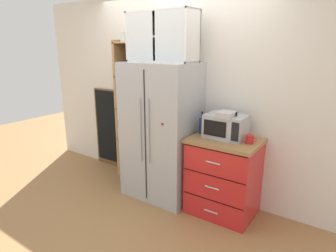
% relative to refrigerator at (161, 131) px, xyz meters
% --- Properties ---
extents(ground_plane, '(10.55, 10.55, 0.00)m').
position_rel_refrigerator_xyz_m(ground_plane, '(-0.00, -0.03, -0.85)').
color(ground_plane, '#9E7042').
extents(wall_back_cream, '(4.86, 0.10, 2.55)m').
position_rel_refrigerator_xyz_m(wall_back_cream, '(-0.00, 0.37, 0.42)').
color(wall_back_cream, silver).
rests_on(wall_back_cream, ground).
extents(refrigerator, '(0.88, 0.67, 1.71)m').
position_rel_refrigerator_xyz_m(refrigerator, '(0.00, 0.00, 0.00)').
color(refrigerator, '#ADAFB5').
rests_on(refrigerator, ground).
extents(pantry_shelf_column, '(0.45, 0.28, 2.06)m').
position_rel_refrigerator_xyz_m(pantry_shelf_column, '(-0.69, 0.26, 0.17)').
color(pantry_shelf_column, brown).
rests_on(pantry_shelf_column, ground).
extents(counter_cabinet, '(0.76, 0.60, 0.90)m').
position_rel_refrigerator_xyz_m(counter_cabinet, '(0.85, 0.04, -0.40)').
color(counter_cabinet, red).
rests_on(counter_cabinet, ground).
extents(microwave, '(0.44, 0.33, 0.26)m').
position_rel_refrigerator_xyz_m(microwave, '(0.82, 0.09, 0.18)').
color(microwave, '#ADAFB5').
rests_on(microwave, counter_cabinet).
extents(coffee_maker, '(0.17, 0.20, 0.31)m').
position_rel_refrigerator_xyz_m(coffee_maker, '(0.85, 0.04, 0.20)').
color(coffee_maker, '#B7B7BC').
rests_on(coffee_maker, counter_cabinet).
extents(mug_red, '(0.12, 0.08, 0.09)m').
position_rel_refrigerator_xyz_m(mug_red, '(1.12, 0.03, 0.09)').
color(mug_red, red).
rests_on(mug_red, counter_cabinet).
extents(bottle_cobalt, '(0.06, 0.06, 0.26)m').
position_rel_refrigerator_xyz_m(bottle_cobalt, '(0.53, 0.08, 0.16)').
color(bottle_cobalt, navy).
rests_on(bottle_cobalt, counter_cabinet).
extents(upper_cabinet, '(0.85, 0.32, 0.57)m').
position_rel_refrigerator_xyz_m(upper_cabinet, '(-0.00, 0.05, 1.14)').
color(upper_cabinet, silver).
rests_on(upper_cabinet, refrigerator).
extents(chalkboard_menu, '(0.60, 0.04, 1.24)m').
position_rel_refrigerator_xyz_m(chalkboard_menu, '(-1.23, 0.30, -0.23)').
color(chalkboard_menu, brown).
rests_on(chalkboard_menu, ground).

